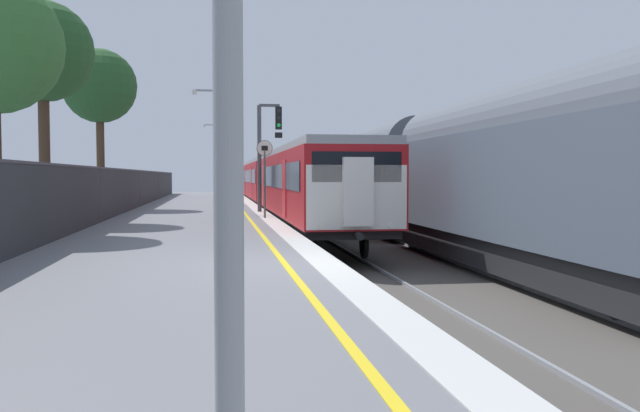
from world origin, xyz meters
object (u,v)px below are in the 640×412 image
platform_lamp_mid (217,139)px  commuter_train_at_platform (282,182)px  signal_gantry (266,144)px  background_tree_centre (45,55)px  background_tree_right (99,89)px  freight_train_adjacent_track (424,174)px  speed_limit_sign (265,169)px  platform_lamp_far (216,153)px

platform_lamp_mid → commuter_train_at_platform: bearing=67.7°
signal_gantry → background_tree_centre: bearing=-145.9°
background_tree_right → background_tree_centre: bearing=-91.2°
freight_train_adjacent_track → signal_gantry: bearing=134.5°
speed_limit_sign → background_tree_centre: bearing=-173.5°
platform_lamp_mid → background_tree_centre: 7.63m
background_tree_centre → platform_lamp_far: bearing=79.0°
freight_train_adjacent_track → platform_lamp_mid: bearing=149.4°
commuter_train_at_platform → platform_lamp_mid: platform_lamp_mid is taller
speed_limit_sign → platform_lamp_mid: 4.08m
commuter_train_at_platform → platform_lamp_mid: 9.67m
platform_lamp_mid → platform_lamp_far: size_ratio=0.92×
commuter_train_at_platform → platform_lamp_mid: (-3.61, -8.78, 1.86)m
speed_limit_sign → platform_lamp_far: bearing=93.5°
platform_lamp_mid → freight_train_adjacent_track: bearing=-30.6°
commuter_train_at_platform → background_tree_right: 10.85m
freight_train_adjacent_track → signal_gantry: (-5.47, 5.56, 1.32)m
platform_lamp_far → background_tree_centre: 30.17m
commuter_train_at_platform → speed_limit_sign: 12.38m
platform_lamp_far → background_tree_right: size_ratio=0.75×
platform_lamp_far → speed_limit_sign: bearing=-86.5°
signal_gantry → background_tree_right: (-7.70, 4.04, 2.78)m
commuter_train_at_platform → freight_train_adjacent_track: (4.00, -13.29, 0.39)m
commuter_train_at_platform → speed_limit_sign: speed_limit_sign is taller
platform_lamp_mid → background_tree_centre: bearing=-143.2°
platform_lamp_far → background_tree_right: background_tree_right is taller
background_tree_centre → signal_gantry: bearing=34.1°
platform_lamp_mid → platform_lamp_far: platform_lamp_far is taller
platform_lamp_far → freight_train_adjacent_track: bearing=-75.6°
freight_train_adjacent_track → background_tree_centre: 13.96m
signal_gantry → speed_limit_sign: signal_gantry is taller
commuter_train_at_platform → background_tree_right: (-9.17, -3.68, 4.48)m
commuter_train_at_platform → signal_gantry: bearing=-100.7°
commuter_train_at_platform → speed_limit_sign: (-1.85, -12.23, 0.58)m
commuter_train_at_platform → freight_train_adjacent_track: size_ratio=1.33×
freight_train_adjacent_track → background_tree_centre: size_ratio=4.05×
platform_lamp_far → background_tree_centre: bearing=-101.0°
platform_lamp_mid → background_tree_centre: background_tree_centre is taller
platform_lamp_mid → signal_gantry: bearing=26.2°
speed_limit_sign → platform_lamp_far: size_ratio=0.51×
platform_lamp_mid → speed_limit_sign: bearing=-63.0°
freight_train_adjacent_track → background_tree_centre: bearing=179.1°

